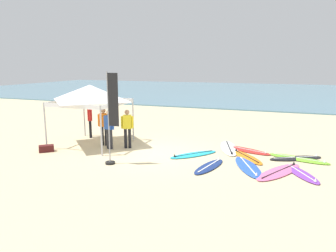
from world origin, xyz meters
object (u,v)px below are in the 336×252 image
at_px(surfboard_purple, 301,174).
at_px(person_red, 90,118).
at_px(canopy_tent, 90,93).
at_px(banner_flag, 111,123).
at_px(gear_bag_near_tent, 46,148).
at_px(person_orange, 104,124).
at_px(surfboard_red, 245,150).
at_px(person_yellow, 127,126).
at_px(surfboard_blue, 248,167).
at_px(surfboard_orange, 246,157).
at_px(surfboard_white, 229,148).
at_px(surfboard_pink, 279,172).
at_px(surfboard_cyan, 193,154).
at_px(surfboard_lime, 299,159).
at_px(person_blue, 109,127).
at_px(surfboard_black, 296,158).

xyz_separation_m(surfboard_purple, person_red, (-9.79, 2.14, 0.95)).
distance_m(canopy_tent, banner_flag, 3.33).
bearing_deg(person_red, gear_bag_near_tent, -94.54).
relative_size(person_orange, gear_bag_near_tent, 2.85).
bearing_deg(surfboard_red, person_orange, -167.49).
bearing_deg(person_yellow, surfboard_red, 16.05).
bearing_deg(surfboard_blue, surfboard_orange, 99.28).
height_order(surfboard_white, surfboard_pink, same).
bearing_deg(person_yellow, person_orange, 177.55).
relative_size(surfboard_cyan, person_red, 1.20).
distance_m(canopy_tent, surfboard_blue, 7.53).
relative_size(surfboard_lime, person_orange, 1.39).
bearing_deg(person_yellow, person_blue, -149.70).
distance_m(canopy_tent, surfboard_black, 9.10).
distance_m(surfboard_purple, surfboard_blue, 1.78).
distance_m(surfboard_blue, banner_flag, 5.17).
bearing_deg(gear_bag_near_tent, surfboard_orange, 14.59).
height_order(surfboard_purple, banner_flag, banner_flag).
relative_size(canopy_tent, surfboard_cyan, 1.42).
bearing_deg(surfboard_pink, person_blue, 174.82).
height_order(surfboard_blue, person_red, person_red).
bearing_deg(surfboard_purple, person_red, 167.69).
distance_m(surfboard_red, banner_flag, 5.90).
height_order(canopy_tent, gear_bag_near_tent, canopy_tent).
distance_m(banner_flag, gear_bag_near_tent, 3.82).
height_order(surfboard_pink, person_yellow, person_yellow).
distance_m(surfboard_purple, person_yellow, 7.20).
height_order(canopy_tent, surfboard_orange, canopy_tent).
xyz_separation_m(surfboard_purple, banner_flag, (-6.52, -1.25, 1.54)).
distance_m(person_red, person_blue, 2.56).
xyz_separation_m(surfboard_blue, person_orange, (-6.52, 0.91, 0.95)).
height_order(surfboard_orange, surfboard_pink, same).
relative_size(canopy_tent, surfboard_black, 1.34).
bearing_deg(surfboard_blue, person_red, 165.93).
xyz_separation_m(surfboard_black, person_red, (-9.65, 0.29, 0.95)).
bearing_deg(surfboard_orange, canopy_tent, -176.87).
distance_m(surfboard_black, surfboard_pink, 1.99).
relative_size(person_red, gear_bag_near_tent, 2.85).
bearing_deg(canopy_tent, surfboard_black, 5.86).
bearing_deg(surfboard_orange, banner_flag, -150.41).
distance_m(person_blue, person_orange, 0.71).
xyz_separation_m(person_yellow, person_blue, (-0.68, -0.40, 0.00)).
bearing_deg(banner_flag, gear_bag_near_tent, 172.10).
height_order(surfboard_lime, gear_bag_near_tent, gear_bag_near_tent).
distance_m(surfboard_purple, surfboard_lime, 1.81).
xyz_separation_m(surfboard_cyan, surfboard_pink, (3.32, -0.98, -0.00)).
relative_size(surfboard_blue, person_red, 1.50).
bearing_deg(person_red, surfboard_purple, -12.31).
bearing_deg(surfboard_black, person_yellow, -172.87).
height_order(surfboard_white, surfboard_lime, same).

